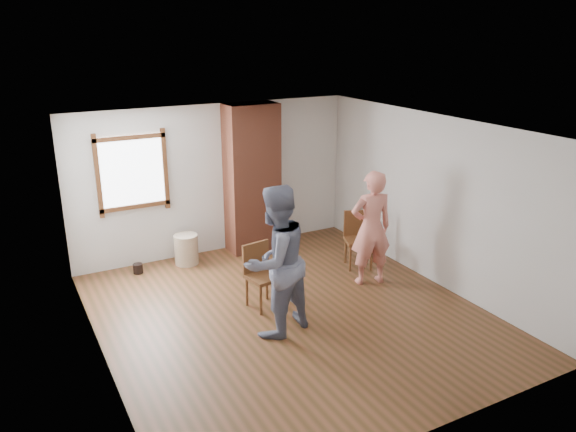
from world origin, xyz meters
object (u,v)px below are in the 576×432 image
at_px(side_table, 287,272).
at_px(man, 276,261).
at_px(dining_chair_left, 261,272).
at_px(person_pink, 371,228).
at_px(stoneware_crock, 186,249).
at_px(dining_chair_right, 358,236).

distance_m(side_table, man, 1.17).
height_order(dining_chair_left, side_table, dining_chair_left).
height_order(side_table, person_pink, person_pink).
height_order(stoneware_crock, side_table, side_table).
bearing_deg(dining_chair_left, side_table, -2.40).
bearing_deg(man, person_pink, -179.57).
bearing_deg(person_pink, stoneware_crock, -29.26).
bearing_deg(stoneware_crock, dining_chair_left, -76.71).
xyz_separation_m(stoneware_crock, side_table, (0.91, -1.89, 0.15)).
relative_size(stoneware_crock, person_pink, 0.28).
relative_size(side_table, man, 0.30).
bearing_deg(stoneware_crock, person_pink, -42.14).
relative_size(dining_chair_left, dining_chair_right, 1.00).
height_order(dining_chair_right, side_table, dining_chair_right).
relative_size(dining_chair_right, person_pink, 0.52).
bearing_deg(man, dining_chair_left, -118.79).
bearing_deg(person_pink, man, 31.10).
bearing_deg(man, stoneware_crock, -101.28).
distance_m(stoneware_crock, dining_chair_right, 2.88).
relative_size(dining_chair_left, side_table, 1.54).
height_order(dining_chair_left, man, man).
distance_m(dining_chair_left, person_pink, 1.86).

